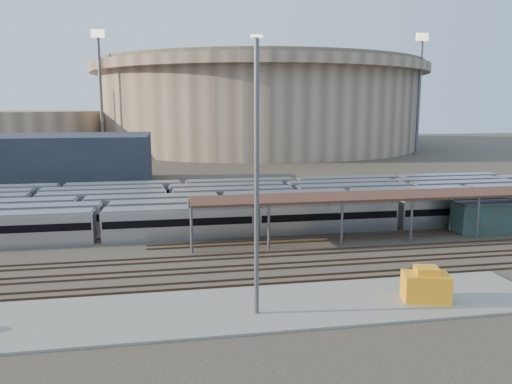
{
  "coord_description": "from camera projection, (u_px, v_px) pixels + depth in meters",
  "views": [
    {
      "loc": [
        -10.28,
        -51.74,
        15.94
      ],
      "look_at": [
        1.03,
        12.0,
        4.66
      ],
      "focal_mm": 35.0,
      "sensor_mm": 36.0,
      "label": 1
    }
  ],
  "objects": [
    {
      "name": "ground",
      "position": [
        266.0,
        252.0,
        54.7
      ],
      "size": [
        420.0,
        420.0,
        0.0
      ],
      "primitive_type": "plane",
      "color": "#383026",
      "rests_on": "ground"
    },
    {
      "name": "apron",
      "position": [
        241.0,
        309.0,
        39.27
      ],
      "size": [
        50.0,
        9.0,
        0.2
      ],
      "primitive_type": "cube",
      "color": "gray",
      "rests_on": "ground"
    },
    {
      "name": "subway_trains",
      "position": [
        248.0,
        204.0,
        72.51
      ],
      "size": [
        128.57,
        23.9,
        3.6
      ],
      "color": "#A6A6AA",
      "rests_on": "ground"
    },
    {
      "name": "inspection_shed",
      "position": [
        434.0,
        195.0,
        61.51
      ],
      "size": [
        60.3,
        6.0,
        5.3
      ],
      "color": "#55565A",
      "rests_on": "ground"
    },
    {
      "name": "empty_tracks",
      "position": [
        276.0,
        266.0,
        49.83
      ],
      "size": [
        170.0,
        9.62,
        0.18
      ],
      "color": "#4C3323",
      "rests_on": "ground"
    },
    {
      "name": "stadium",
      "position": [
        259.0,
        104.0,
        191.97
      ],
      "size": [
        124.0,
        124.0,
        32.5
      ],
      "color": "#9F846C",
      "rests_on": "ground"
    },
    {
      "name": "secondary_arena",
      "position": [
        19.0,
        132.0,
        169.27
      ],
      "size": [
        56.0,
        56.0,
        14.0
      ],
      "primitive_type": "cylinder",
      "color": "#9F846C",
      "rests_on": "ground"
    },
    {
      "name": "service_building",
      "position": [
        44.0,
        160.0,
        101.17
      ],
      "size": [
        42.0,
        20.0,
        10.0
      ],
      "primitive_type": "cube",
      "color": "#1E232D",
      "rests_on": "ground"
    },
    {
      "name": "floodlight_0",
      "position": [
        101.0,
        90.0,
        152.69
      ],
      "size": [
        4.0,
        1.0,
        38.4
      ],
      "color": "#55565A",
      "rests_on": "ground"
    },
    {
      "name": "floodlight_2",
      "position": [
        419.0,
        90.0,
        160.19
      ],
      "size": [
        4.0,
        1.0,
        38.4
      ],
      "color": "#55565A",
      "rests_on": "ground"
    },
    {
      "name": "floodlight_3",
      "position": [
        167.0,
        94.0,
        204.63
      ],
      "size": [
        4.0,
        1.0,
        38.4
      ],
      "color": "#55565A",
      "rests_on": "ground"
    },
    {
      "name": "yard_light_pole",
      "position": [
        257.0,
        179.0,
        36.52
      ],
      "size": [
        0.81,
        0.36,
        20.6
      ],
      "color": "#55565A",
      "rests_on": "apron"
    },
    {
      "name": "yellow_equipment",
      "position": [
        426.0,
        287.0,
        40.59
      ],
      "size": [
        4.07,
        3.07,
        2.27
      ],
      "primitive_type": "cube",
      "rotation": [
        0.0,
        0.0,
        -0.24
      ],
      "color": "orange",
      "rests_on": "apron"
    }
  ]
}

